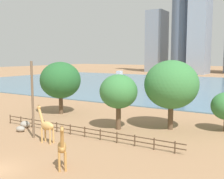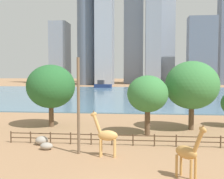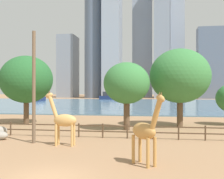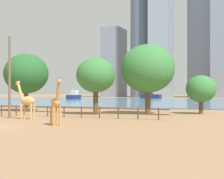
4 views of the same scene
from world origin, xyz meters
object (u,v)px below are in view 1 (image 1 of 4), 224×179
giraffe_tall (46,125)px  boulder_by_pole (25,124)px  tree_right_tall (171,85)px  giraffe_companion (62,147)px  tree_left_large (119,92)px  boat_sailboat (187,75)px  boat_ferry (119,76)px  tree_center_broad (60,80)px  utility_pole (33,100)px  boulder_near_fence (20,129)px

giraffe_tall → boulder_by_pole: size_ratio=3.16×
giraffe_tall → tree_right_tall: size_ratio=0.46×
giraffe_companion → tree_right_tall: (3.45, 17.90, 4.06)m
tree_left_large → giraffe_companion: bearing=-79.9°
boat_sailboat → boat_ferry: bearing=-125.7°
tree_right_tall → boat_ferry: 83.26m
tree_center_broad → boat_sailboat: bearing=93.0°
tree_left_large → boat_sailboat: 97.28m
boat_sailboat → tree_right_tall: bearing=-66.6°
tree_center_broad → boat_ferry: size_ratio=1.14×
boulder_by_pole → boat_sailboat: size_ratio=0.16×
tree_center_broad → utility_pole: bearing=-61.8°
giraffe_tall → boulder_near_fence: 6.73m
utility_pole → tree_center_broad: (-6.77, 12.62, 1.14)m
tree_center_broad → tree_right_tall: size_ratio=0.95×
boat_ferry → giraffe_tall: bearing=21.2°
tree_left_large → tree_right_tall: tree_right_tall is taller
boulder_near_fence → tree_center_broad: bearing=105.5°
boulder_near_fence → boat_ferry: 85.50m
boulder_near_fence → boat_ferry: size_ratio=0.17×
tree_center_broad → boat_sailboat: 91.83m
boat_sailboat → utility_pole: bearing=-75.1°
giraffe_tall → tree_left_large: (4.05, 9.36, 3.10)m
tree_center_broad → boat_ferry: 73.71m
giraffe_tall → boulder_near_fence: (-6.31, 1.68, -1.64)m
giraffe_tall → tree_right_tall: 16.92m
tree_left_large → boat_sailboat: (-18.35, 95.46, -3.70)m
giraffe_tall → boat_ferry: 89.49m
giraffe_companion → utility_pole: 11.16m
boulder_by_pole → boat_sailboat: bearing=93.9°
boulder_by_pole → boat_ferry: size_ratio=0.18×
tree_left_large → boat_sailboat: size_ratio=0.88×
boulder_by_pole → boulder_near_fence: bearing=-57.7°
giraffe_companion → boulder_near_fence: (-12.91, 6.58, -1.63)m
boat_ferry → tree_right_tall: bearing=31.3°
giraffe_companion → boulder_near_fence: size_ratio=3.33×
boulder_near_fence → boat_sailboat: size_ratio=0.15×
tree_right_tall → boat_sailboat: bearing=104.8°
boulder_near_fence → tree_left_large: 13.75m
boat_ferry → tree_left_large: bearing=26.4°
giraffe_companion → tree_center_broad: 24.55m
boulder_near_fence → boat_ferry: (-30.88, 79.72, 0.97)m
giraffe_companion → tree_center_broad: (-16.11, 18.13, 3.77)m
boulder_near_fence → boat_sailboat: bearing=94.4°
tree_right_tall → boat_ferry: tree_right_tall is taller
giraffe_companion → boat_ferry: (-43.79, 86.30, -0.66)m
giraffe_tall → tree_center_broad: tree_center_broad is taller
giraffe_tall → utility_pole: (-2.74, 0.61, 2.62)m
utility_pole → boat_sailboat: utility_pole is taller
tree_center_broad → tree_right_tall: 19.56m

